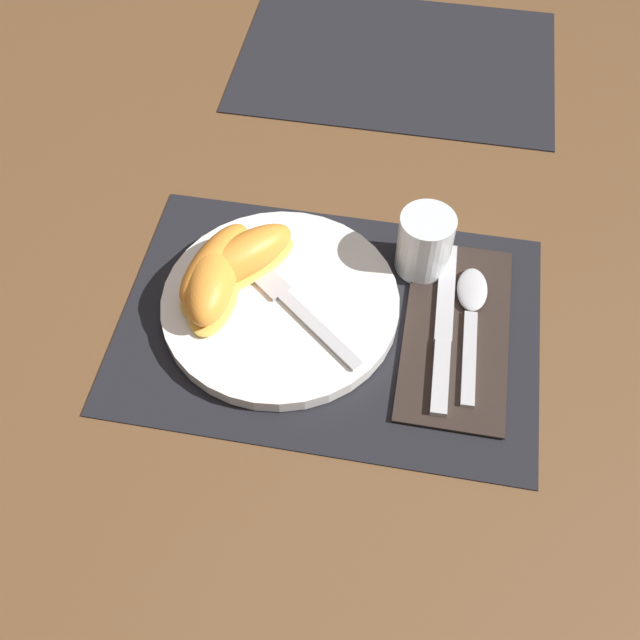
{
  "coord_description": "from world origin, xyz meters",
  "views": [
    {
      "loc": [
        0.07,
        -0.46,
        0.67
      ],
      "look_at": [
        -0.01,
        -0.01,
        0.02
      ],
      "focal_mm": 42.0,
      "sensor_mm": 36.0,
      "label": 1
    }
  ],
  "objects_px": {
    "citrus_wedge_2": "(214,280)",
    "spoon": "(471,307)",
    "juice_glass": "(424,246)",
    "plate": "(281,303)",
    "knife": "(444,328)",
    "citrus_wedge_0": "(243,258)",
    "fork": "(287,299)",
    "citrus_wedge_3": "(210,287)",
    "citrus_wedge_1": "(215,266)"
  },
  "relations": [
    {
      "from": "fork",
      "to": "plate",
      "type": "bearing_deg",
      "value": 177.67
    },
    {
      "from": "juice_glass",
      "to": "citrus_wedge_0",
      "type": "distance_m",
      "value": 0.2
    },
    {
      "from": "plate",
      "to": "juice_glass",
      "type": "height_order",
      "value": "juice_glass"
    },
    {
      "from": "citrus_wedge_0",
      "to": "citrus_wedge_3",
      "type": "distance_m",
      "value": 0.05
    },
    {
      "from": "knife",
      "to": "fork",
      "type": "relative_size",
      "value": 1.36
    },
    {
      "from": "plate",
      "to": "citrus_wedge_2",
      "type": "distance_m",
      "value": 0.08
    },
    {
      "from": "juice_glass",
      "to": "citrus_wedge_0",
      "type": "height_order",
      "value": "juice_glass"
    },
    {
      "from": "citrus_wedge_3",
      "to": "citrus_wedge_2",
      "type": "bearing_deg",
      "value": 85.88
    },
    {
      "from": "citrus_wedge_1",
      "to": "citrus_wedge_2",
      "type": "height_order",
      "value": "citrus_wedge_1"
    },
    {
      "from": "citrus_wedge_0",
      "to": "citrus_wedge_1",
      "type": "xyz_separation_m",
      "value": [
        -0.03,
        -0.02,
        0.0
      ]
    },
    {
      "from": "citrus_wedge_1",
      "to": "juice_glass",
      "type": "bearing_deg",
      "value": 17.89
    },
    {
      "from": "juice_glass",
      "to": "citrus_wedge_0",
      "type": "relative_size",
      "value": 0.58
    },
    {
      "from": "juice_glass",
      "to": "citrus_wedge_1",
      "type": "bearing_deg",
      "value": -162.11
    },
    {
      "from": "plate",
      "to": "citrus_wedge_1",
      "type": "height_order",
      "value": "citrus_wedge_1"
    },
    {
      "from": "knife",
      "to": "spoon",
      "type": "relative_size",
      "value": 1.26
    },
    {
      "from": "plate",
      "to": "citrus_wedge_2",
      "type": "xyz_separation_m",
      "value": [
        -0.07,
        -0.0,
        0.03
      ]
    },
    {
      "from": "knife",
      "to": "citrus_wedge_0",
      "type": "height_order",
      "value": "citrus_wedge_0"
    },
    {
      "from": "plate",
      "to": "fork",
      "type": "xyz_separation_m",
      "value": [
        0.01,
        -0.0,
        0.01
      ]
    },
    {
      "from": "juice_glass",
      "to": "citrus_wedge_2",
      "type": "height_order",
      "value": "juice_glass"
    },
    {
      "from": "citrus_wedge_0",
      "to": "citrus_wedge_3",
      "type": "bearing_deg",
      "value": -118.09
    },
    {
      "from": "spoon",
      "to": "fork",
      "type": "bearing_deg",
      "value": -170.73
    },
    {
      "from": "knife",
      "to": "fork",
      "type": "distance_m",
      "value": 0.17
    },
    {
      "from": "plate",
      "to": "citrus_wedge_1",
      "type": "relative_size",
      "value": 1.92
    },
    {
      "from": "citrus_wedge_3",
      "to": "plate",
      "type": "bearing_deg",
      "value": 9.18
    },
    {
      "from": "fork",
      "to": "citrus_wedge_1",
      "type": "xyz_separation_m",
      "value": [
        -0.08,
        0.02,
        0.02
      ]
    },
    {
      "from": "plate",
      "to": "citrus_wedge_2",
      "type": "bearing_deg",
      "value": -179.65
    },
    {
      "from": "citrus_wedge_2",
      "to": "plate",
      "type": "bearing_deg",
      "value": 0.35
    },
    {
      "from": "spoon",
      "to": "citrus_wedge_3",
      "type": "xyz_separation_m",
      "value": [
        -0.28,
        -0.04,
        0.03
      ]
    },
    {
      "from": "citrus_wedge_0",
      "to": "citrus_wedge_2",
      "type": "distance_m",
      "value": 0.04
    },
    {
      "from": "spoon",
      "to": "citrus_wedge_0",
      "type": "relative_size",
      "value": 1.36
    },
    {
      "from": "juice_glass",
      "to": "knife",
      "type": "xyz_separation_m",
      "value": [
        0.03,
        -0.09,
        -0.03
      ]
    },
    {
      "from": "juice_glass",
      "to": "spoon",
      "type": "distance_m",
      "value": 0.09
    },
    {
      "from": "citrus_wedge_2",
      "to": "spoon",
      "type": "bearing_deg",
      "value": 6.66
    },
    {
      "from": "juice_glass",
      "to": "spoon",
      "type": "xyz_separation_m",
      "value": [
        0.06,
        -0.06,
        -0.03
      ]
    },
    {
      "from": "citrus_wedge_3",
      "to": "juice_glass",
      "type": "bearing_deg",
      "value": 24.58
    },
    {
      "from": "fork",
      "to": "citrus_wedge_1",
      "type": "distance_m",
      "value": 0.09
    },
    {
      "from": "juice_glass",
      "to": "spoon",
      "type": "bearing_deg",
      "value": -43.32
    },
    {
      "from": "citrus_wedge_0",
      "to": "citrus_wedge_1",
      "type": "bearing_deg",
      "value": -147.23
    },
    {
      "from": "fork",
      "to": "citrus_wedge_3",
      "type": "distance_m",
      "value": 0.08
    },
    {
      "from": "knife",
      "to": "citrus_wedge_3",
      "type": "relative_size",
      "value": 1.86
    },
    {
      "from": "plate",
      "to": "knife",
      "type": "xyz_separation_m",
      "value": [
        0.18,
        -0.0,
        -0.0
      ]
    },
    {
      "from": "knife",
      "to": "citrus_wedge_3",
      "type": "height_order",
      "value": "citrus_wedge_3"
    },
    {
      "from": "spoon",
      "to": "citrus_wedge_1",
      "type": "relative_size",
      "value": 1.31
    },
    {
      "from": "spoon",
      "to": "citrus_wedge_2",
      "type": "relative_size",
      "value": 1.73
    },
    {
      "from": "citrus_wedge_0",
      "to": "citrus_wedge_1",
      "type": "height_order",
      "value": "same"
    },
    {
      "from": "citrus_wedge_1",
      "to": "citrus_wedge_2",
      "type": "distance_m",
      "value": 0.02
    },
    {
      "from": "spoon",
      "to": "fork",
      "type": "relative_size",
      "value": 1.08
    },
    {
      "from": "citrus_wedge_0",
      "to": "citrus_wedge_2",
      "type": "xyz_separation_m",
      "value": [
        -0.02,
        -0.03,
        -0.0
      ]
    },
    {
      "from": "juice_glass",
      "to": "spoon",
      "type": "height_order",
      "value": "juice_glass"
    },
    {
      "from": "spoon",
      "to": "citrus_wedge_0",
      "type": "xyz_separation_m",
      "value": [
        -0.25,
        0.0,
        0.03
      ]
    }
  ]
}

